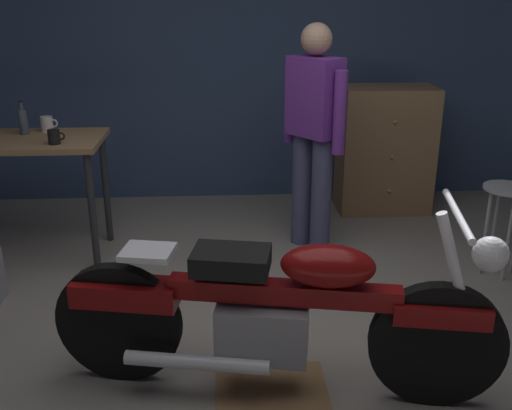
{
  "coord_description": "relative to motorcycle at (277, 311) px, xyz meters",
  "views": [
    {
      "loc": [
        -0.18,
        -2.69,
        1.91
      ],
      "look_at": [
        0.01,
        0.7,
        0.65
      ],
      "focal_mm": 41.76,
      "sensor_mm": 36.0,
      "label": 1
    }
  ],
  "objects": [
    {
      "name": "wooden_dresser",
      "position": [
        1.18,
        2.52,
        0.1
      ],
      "size": [
        0.8,
        0.47,
        1.1
      ],
      "color": "#99724C",
      "rests_on": "ground_plane"
    },
    {
      "name": "bottle",
      "position": [
        -1.66,
        1.8,
        0.55
      ],
      "size": [
        0.06,
        0.06,
        0.24
      ],
      "color": "#3F4C59",
      "rests_on": "workbench"
    },
    {
      "name": "person_standing",
      "position": [
        0.42,
        1.74,
        0.48
      ],
      "size": [
        0.41,
        0.47,
        1.67
      ],
      "rotation": [
        0.0,
        0.0,
        2.24
      ],
      "color": "#4B4E75",
      "rests_on": "ground_plane"
    },
    {
      "name": "ground_plane",
      "position": [
        -0.06,
        0.22,
        -0.45
      ],
      "size": [
        12.0,
        12.0,
        0.0
      ],
      "primitive_type": "plane",
      "color": "gray"
    },
    {
      "name": "motorcycle",
      "position": [
        0.0,
        0.0,
        0.0
      ],
      "size": [
        2.17,
        0.71,
        1.0
      ],
      "rotation": [
        0.0,
        0.0,
        -0.18
      ],
      "color": "black",
      "rests_on": "ground_plane"
    },
    {
      "name": "mug_black_matte",
      "position": [
        -1.37,
        1.5,
        0.5
      ],
      "size": [
        0.11,
        0.08,
        0.1
      ],
      "color": "black",
      "rests_on": "workbench"
    },
    {
      "name": "back_wall",
      "position": [
        -0.06,
        3.02,
        1.1
      ],
      "size": [
        8.0,
        0.12,
        3.1
      ],
      "primitive_type": "cube",
      "color": "#384C70",
      "rests_on": "ground_plane"
    },
    {
      "name": "drip_tray",
      "position": [
        -0.02,
        0.01,
        -0.44
      ],
      "size": [
        0.56,
        0.4,
        0.01
      ],
      "primitive_type": "cube",
      "color": "olive",
      "rests_on": "ground_plane"
    },
    {
      "name": "mug_white_ceramic",
      "position": [
        -1.52,
        1.87,
        0.51
      ],
      "size": [
        0.12,
        0.09,
        0.11
      ],
      "color": "white",
      "rests_on": "workbench"
    },
    {
      "name": "workbench",
      "position": [
        -1.74,
        1.68,
        0.34
      ],
      "size": [
        1.3,
        0.64,
        0.9
      ],
      "color": "#99724C",
      "rests_on": "ground_plane"
    },
    {
      "name": "shop_stool",
      "position": [
        1.66,
        1.2,
        0.05
      ],
      "size": [
        0.32,
        0.32,
        0.64
      ],
      "color": "#B2B2B7",
      "rests_on": "ground_plane"
    }
  ]
}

